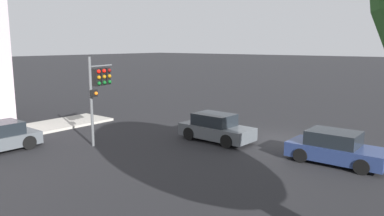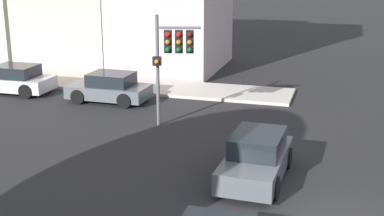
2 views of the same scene
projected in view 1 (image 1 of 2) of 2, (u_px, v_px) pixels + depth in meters
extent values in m
plane|color=black|center=(277.00, 139.00, 20.52)|extent=(300.00, 300.00, 0.00)
cylinder|color=#515456|center=(91.00, 102.00, 18.75)|extent=(0.14, 0.14, 4.53)
cylinder|color=#515456|center=(101.00, 66.00, 19.23)|extent=(0.51, 1.71, 0.10)
cube|color=black|center=(96.00, 77.00, 18.93)|extent=(0.36, 0.36, 0.90)
sphere|color=red|center=(99.00, 71.00, 18.80)|extent=(0.20, 0.20, 0.20)
sphere|color=#99660F|center=(99.00, 77.00, 18.85)|extent=(0.20, 0.20, 0.20)
sphere|color=#0F511E|center=(99.00, 83.00, 18.90)|extent=(0.20, 0.20, 0.20)
cube|color=black|center=(101.00, 77.00, 19.32)|extent=(0.36, 0.36, 0.90)
sphere|color=red|center=(104.00, 71.00, 19.19)|extent=(0.20, 0.20, 0.20)
sphere|color=#99660F|center=(104.00, 77.00, 19.24)|extent=(0.20, 0.20, 0.20)
sphere|color=#0F511E|center=(105.00, 83.00, 19.29)|extent=(0.20, 0.20, 0.20)
cube|color=black|center=(107.00, 76.00, 19.71)|extent=(0.36, 0.36, 0.90)
sphere|color=#590F0F|center=(109.00, 70.00, 19.58)|extent=(0.20, 0.20, 0.20)
sphere|color=#99660F|center=(109.00, 76.00, 19.63)|extent=(0.20, 0.20, 0.20)
sphere|color=#0F511E|center=(110.00, 82.00, 19.68)|extent=(0.20, 0.20, 0.20)
cube|color=black|center=(94.00, 93.00, 18.60)|extent=(0.30, 0.39, 0.35)
sphere|color=orange|center=(96.00, 93.00, 18.54)|extent=(0.18, 0.18, 0.18)
cube|color=navy|center=(336.00, 152.00, 16.28)|extent=(4.08, 1.79, 0.64)
cube|color=black|center=(334.00, 138.00, 16.28)|extent=(2.12, 1.58, 0.60)
cylinder|color=black|center=(372.00, 157.00, 16.19)|extent=(0.64, 0.22, 0.64)
cylinder|color=black|center=(362.00, 167.00, 14.89)|extent=(0.64, 0.22, 0.64)
cylinder|color=black|center=(315.00, 147.00, 17.74)|extent=(0.64, 0.22, 0.64)
cylinder|color=black|center=(301.00, 155.00, 16.44)|extent=(0.64, 0.22, 0.64)
cube|color=#4C5156|center=(217.00, 131.00, 20.07)|extent=(4.09, 1.86, 0.66)
cube|color=black|center=(214.00, 119.00, 20.06)|extent=(2.15, 1.59, 0.62)
cylinder|color=black|center=(244.00, 135.00, 19.90)|extent=(0.70, 0.25, 0.70)
cylinder|color=black|center=(227.00, 141.00, 18.69)|extent=(0.70, 0.25, 0.70)
cylinder|color=black|center=(208.00, 129.00, 21.50)|extent=(0.70, 0.25, 0.70)
cylinder|color=black|center=(189.00, 134.00, 20.30)|extent=(0.70, 0.25, 0.70)
cylinder|color=black|center=(29.00, 143.00, 18.45)|extent=(0.23, 0.70, 0.70)
cylinder|color=black|center=(13.00, 137.00, 19.54)|extent=(0.23, 0.70, 0.70)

